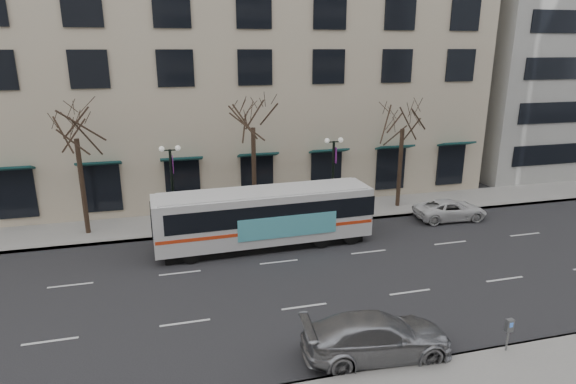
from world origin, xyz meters
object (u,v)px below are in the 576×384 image
object	(u,v)px
lamp_post_left	(172,184)
city_bus	(266,216)
tree_far_left	(74,122)
lamp_post_right	(333,173)
pay_station	(509,328)
tree_far_right	(404,114)
silver_car	(377,336)
tree_far_mid	(253,112)
white_pickup	(450,210)

from	to	relation	value
lamp_post_left	city_bus	distance (m)	6.14
tree_far_left	lamp_post_right	xyz separation A→B (m)	(15.01, -0.60, -3.75)
tree_far_left	lamp_post_right	size ratio (longest dim) A/B	1.60
city_bus	pay_station	xyz separation A→B (m)	(6.30, -11.87, -0.70)
tree_far_right	silver_car	xyz separation A→B (m)	(-8.47, -15.00, -5.64)
city_bus	pay_station	distance (m)	13.46
tree_far_right	tree_far_left	bearing A→B (deg)	180.00
tree_far_mid	silver_car	size ratio (longest dim) A/B	1.59
tree_far_right	city_bus	distance (m)	11.97
tree_far_right	white_pickup	size ratio (longest dim) A/B	1.75
lamp_post_left	white_pickup	distance (m)	17.49
pay_station	white_pickup	bearing A→B (deg)	63.95
pay_station	tree_far_mid	bearing A→B (deg)	109.56
tree_far_mid	lamp_post_right	world-z (taller)	tree_far_mid
lamp_post_right	white_pickup	bearing A→B (deg)	-18.46
lamp_post_right	white_pickup	xyz separation A→B (m)	(7.17, -2.39, -2.30)
tree_far_mid	white_pickup	size ratio (longest dim) A/B	1.86
pay_station	lamp_post_left	bearing A→B (deg)	124.39
tree_far_right	city_bus	size ratio (longest dim) A/B	0.67
silver_car	pay_station	size ratio (longest dim) A/B	4.29
tree_far_right	lamp_post_right	xyz separation A→B (m)	(-4.99, -0.60, -3.48)
city_bus	lamp_post_right	bearing A→B (deg)	33.08
silver_car	tree_far_left	bearing A→B (deg)	42.69
silver_car	tree_far_right	bearing A→B (deg)	-24.31
tree_far_right	lamp_post_right	size ratio (longest dim) A/B	1.55
tree_far_right	silver_car	distance (m)	18.13
tree_far_mid	pay_station	size ratio (longest dim) A/B	6.80
white_pickup	pay_station	size ratio (longest dim) A/B	3.66
lamp_post_right	silver_car	world-z (taller)	lamp_post_right
tree_far_left	tree_far_mid	size ratio (longest dim) A/B	0.98
tree_far_mid	city_bus	bearing A→B (deg)	-92.47
lamp_post_left	white_pickup	xyz separation A→B (m)	(17.17, -2.39, -2.30)
tree_far_left	pay_station	bearing A→B (deg)	-44.98
lamp_post_right	white_pickup	distance (m)	7.90
tree_far_mid	city_bus	distance (m)	6.66
tree_far_left	tree_far_mid	xyz separation A→B (m)	(10.00, 0.00, 0.21)
white_pickup	pay_station	distance (m)	14.45
lamp_post_left	silver_car	world-z (taller)	lamp_post_left
tree_far_mid	lamp_post_left	size ratio (longest dim) A/B	1.64
tree_far_left	city_bus	size ratio (longest dim) A/B	0.70
city_bus	white_pickup	bearing A→B (deg)	3.85
pay_station	city_bus	bearing A→B (deg)	116.70
city_bus	white_pickup	world-z (taller)	city_bus
tree_far_mid	silver_car	distance (m)	16.27
tree_far_right	pay_station	bearing A→B (deg)	-103.57
tree_far_left	lamp_post_right	bearing A→B (deg)	-2.29
tree_far_left	white_pickup	distance (m)	23.18
tree_far_left	pay_station	distance (m)	23.47
lamp_post_right	silver_car	distance (m)	14.97
tree_far_left	white_pickup	xyz separation A→B (m)	(22.18, -2.99, -6.06)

